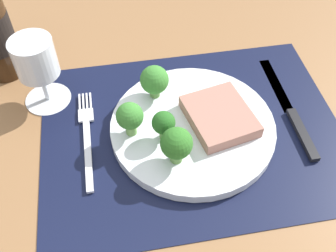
{
  "coord_description": "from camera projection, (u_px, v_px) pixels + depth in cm",
  "views": [
    {
      "loc": [
        -10.4,
        -37.32,
        48.01
      ],
      "look_at": [
        -3.82,
        0.26,
        1.9
      ],
      "focal_mm": 41.99,
      "sensor_mm": 36.0,
      "label": 1
    }
  ],
  "objects": [
    {
      "name": "fork",
      "position": [
        87.0,
        137.0,
        0.6
      ],
      "size": [
        2.4,
        19.2,
        0.5
      ],
      "rotation": [
        0.0,
        0.0,
        0.03
      ],
      "color": "silver",
      "rests_on": "placemat"
    },
    {
      "name": "knife",
      "position": [
        292.0,
        113.0,
        0.63
      ],
      "size": [
        1.8,
        23.0,
        0.8
      ],
      "rotation": [
        0.0,
        0.0,
        -0.03
      ],
      "color": "black",
      "rests_on": "placemat"
    },
    {
      "name": "ground_plane",
      "position": [
        192.0,
        138.0,
        0.63
      ],
      "size": [
        140.0,
        110.0,
        3.0
      ],
      "primitive_type": "cube",
      "color": "brown"
    },
    {
      "name": "wine_glass",
      "position": [
        36.0,
        63.0,
        0.6
      ],
      "size": [
        7.58,
        7.58,
        12.11
      ],
      "color": "silver",
      "rests_on": "ground_plane"
    },
    {
      "name": "placemat",
      "position": [
        192.0,
        131.0,
        0.61
      ],
      "size": [
        46.65,
        35.68,
        0.3
      ],
      "primitive_type": "cube",
      "color": "black",
      "rests_on": "ground_plane"
    },
    {
      "name": "plate",
      "position": [
        193.0,
        127.0,
        0.61
      ],
      "size": [
        25.36,
        25.36,
        1.6
      ],
      "primitive_type": "cylinder",
      "color": "silver",
      "rests_on": "placemat"
    },
    {
      "name": "broccoli_back_left",
      "position": [
        177.0,
        144.0,
        0.53
      ],
      "size": [
        4.52,
        4.52,
        6.08
      ],
      "color": "#5B8942",
      "rests_on": "plate"
    },
    {
      "name": "broccoli_near_fork",
      "position": [
        154.0,
        80.0,
        0.61
      ],
      "size": [
        4.56,
        4.56,
        5.71
      ],
      "color": "#5B8942",
      "rests_on": "plate"
    },
    {
      "name": "broccoli_near_steak",
      "position": [
        164.0,
        123.0,
        0.56
      ],
      "size": [
        3.44,
        3.44,
        5.07
      ],
      "color": "#5B8942",
      "rests_on": "plate"
    },
    {
      "name": "broccoli_front_edge",
      "position": [
        130.0,
        118.0,
        0.56
      ],
      "size": [
        4.04,
        4.04,
        5.77
      ],
      "color": "#6B994C",
      "rests_on": "plate"
    },
    {
      "name": "steak",
      "position": [
        219.0,
        114.0,
        0.6
      ],
      "size": [
        11.04,
        12.29,
        2.0
      ],
      "primitive_type": "cube",
      "rotation": [
        0.0,
        0.0,
        0.21
      ],
      "color": "#9E6B5B",
      "rests_on": "plate"
    }
  ]
}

